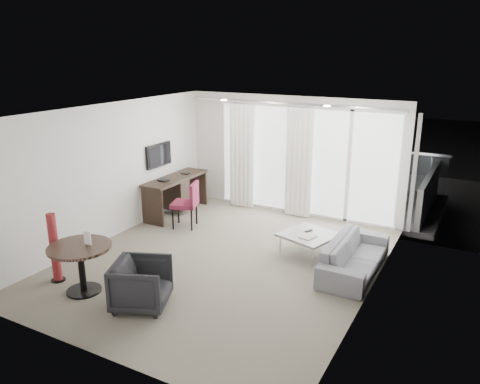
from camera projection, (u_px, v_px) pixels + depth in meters
The scene contains 28 objects.
floor at pixel (224, 261), 8.17m from camera, with size 5.00×6.00×0.00m, color #70695A.
ceiling at pixel (222, 111), 7.41m from camera, with size 5.00×6.00×0.00m, color white.
wall_left at pixel (110, 172), 8.92m from camera, with size 0.00×6.00×2.60m, color silver.
wall_right at pixel (374, 214), 6.66m from camera, with size 0.00×6.00×2.60m, color silver.
wall_front at pixel (89, 257), 5.26m from camera, with size 5.00×0.00×2.60m, color silver.
window_panel at pixel (304, 161), 10.20m from camera, with size 4.00×0.02×2.38m, color white, non-canonical shape.
window_frame at pixel (304, 162), 10.18m from camera, with size 4.10×0.06×2.44m, color white, non-canonical shape.
curtain_left at pixel (242, 156), 10.71m from camera, with size 0.60×0.20×2.38m, color white, non-canonical shape.
curtain_right at pixel (299, 163), 10.08m from camera, with size 0.60×0.20×2.38m, color white, non-canonical shape.
curtain_track at pixel (290, 104), 9.83m from camera, with size 4.80×0.04×0.04m, color #B2B2B7, non-canonical shape.
downlight_a at pixel (224, 100), 9.17m from camera, with size 0.12×0.12×0.02m, color #FFE0B2.
downlight_b at pixel (327, 106), 8.22m from camera, with size 0.12×0.12×0.02m, color #FFE0B2.
desk at pixel (176, 195), 10.43m from camera, with size 0.56×1.79×0.84m, color black, non-canonical shape.
tv at pixel (159, 155), 10.11m from camera, with size 0.05×0.80×0.50m, color black, non-canonical shape.
desk_chair at pixel (184, 205), 9.61m from camera, with size 0.52×0.49×0.96m, color maroon, non-canonical shape.
round_table at pixel (82, 269), 7.03m from camera, with size 0.94×0.94×0.75m, color #32221A, non-canonical shape.
menu_card at pixel (88, 247), 6.98m from camera, with size 0.11×0.02×0.21m, color white, non-canonical shape.
red_lamp at pixel (54, 248), 7.32m from camera, with size 0.23×0.23×1.13m, color maroon.
tub_armchair at pixel (142, 284), 6.63m from camera, with size 0.75×0.77×0.70m, color black.
coffee_table at pixel (308, 244), 8.39m from camera, with size 0.87×0.87×0.39m, color gray, non-canonical shape.
remote at pixel (309, 233), 8.46m from camera, with size 0.05×0.17×0.02m, color black, non-canonical shape.
magazine at pixel (308, 239), 8.20m from camera, with size 0.23×0.30×0.02m, color gray, non-canonical shape.
sofa at pixel (355, 256), 7.71m from camera, with size 1.91×0.75×0.56m, color slate.
terrace_slab at pixel (323, 198), 11.84m from camera, with size 5.60×3.00×0.12m, color #4D4D50.
rattan_chair_a at pixel (353, 182), 11.69m from camera, with size 0.51×0.51×0.75m, color brown, non-canonical shape.
rattan_chair_b at pixel (378, 194), 10.65m from camera, with size 0.53×0.53×0.78m, color brown, non-canonical shape.
rattan_table at pixel (346, 198), 10.91m from camera, with size 0.44×0.44×0.44m, color brown, non-canonical shape.
balustrade at pixel (341, 165), 12.90m from camera, with size 5.50×0.06×1.05m, color #B2B2B7, non-canonical shape.
Camera 1 is at (3.79, -6.43, 3.54)m, focal length 35.00 mm.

